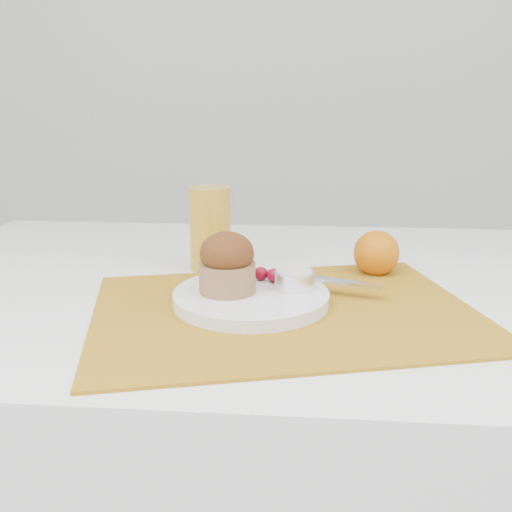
# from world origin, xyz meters

# --- Properties ---
(table) EXTENTS (1.20, 0.80, 0.75)m
(table) POSITION_xyz_m (0.00, 0.05, 0.38)
(table) COLOR white
(table) RESTS_ON ground
(placemat) EXTENTS (0.58, 0.49, 0.00)m
(placemat) POSITION_xyz_m (0.06, -0.09, 0.75)
(placemat) COLOR #A47216
(placemat) RESTS_ON table
(plate) EXTENTS (0.26, 0.26, 0.02)m
(plate) POSITION_xyz_m (0.01, -0.07, 0.76)
(plate) COLOR white
(plate) RESTS_ON placemat
(ramekin) EXTENTS (0.06, 0.06, 0.02)m
(ramekin) POSITION_xyz_m (0.07, -0.05, 0.78)
(ramekin) COLOR white
(ramekin) RESTS_ON plate
(cream) EXTENTS (0.06, 0.06, 0.01)m
(cream) POSITION_xyz_m (0.07, -0.05, 0.80)
(cream) COLOR silver
(cream) RESTS_ON ramekin
(raspberry_near) EXTENTS (0.02, 0.02, 0.02)m
(raspberry_near) POSITION_xyz_m (0.02, -0.02, 0.78)
(raspberry_near) COLOR #5A0210
(raspberry_near) RESTS_ON plate
(raspberry_far) EXTENTS (0.02, 0.02, 0.02)m
(raspberry_far) POSITION_xyz_m (0.04, -0.03, 0.78)
(raspberry_far) COLOR #630215
(raspberry_far) RESTS_ON plate
(butter_knife) EXTENTS (0.19, 0.07, 0.00)m
(butter_knife) POSITION_xyz_m (0.10, -0.02, 0.77)
(butter_knife) COLOR silver
(butter_knife) RESTS_ON plate
(orange) EXTENTS (0.07, 0.07, 0.07)m
(orange) POSITION_xyz_m (0.20, 0.09, 0.79)
(orange) COLOR #D06907
(orange) RESTS_ON table
(juice_glass) EXTENTS (0.08, 0.08, 0.14)m
(juice_glass) POSITION_xyz_m (-0.07, 0.10, 0.82)
(juice_glass) COLOR gold
(juice_glass) RESTS_ON table
(muffin) EXTENTS (0.09, 0.09, 0.08)m
(muffin) POSITION_xyz_m (-0.02, -0.07, 0.81)
(muffin) COLOR #9B724B
(muffin) RESTS_ON plate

